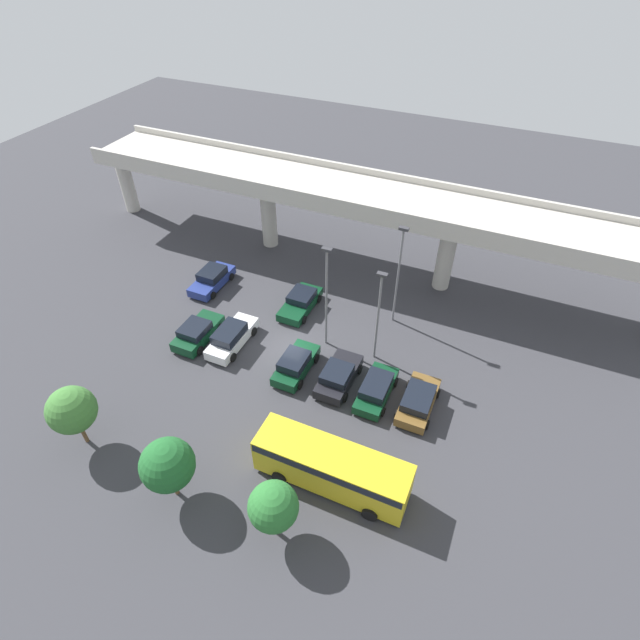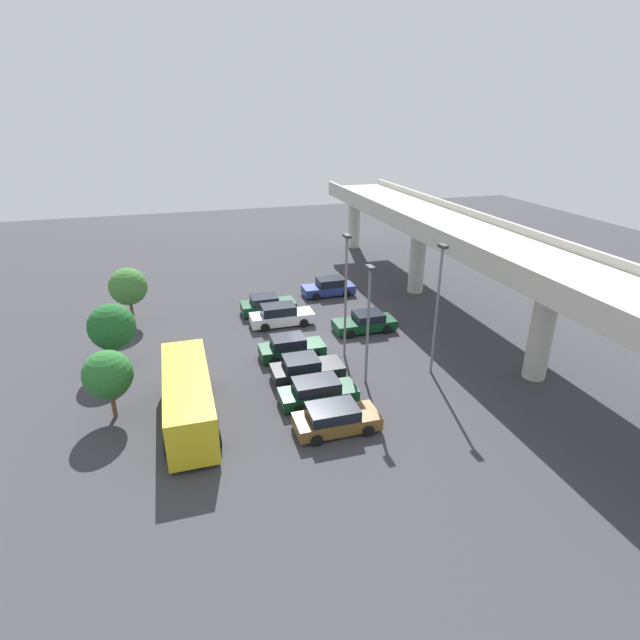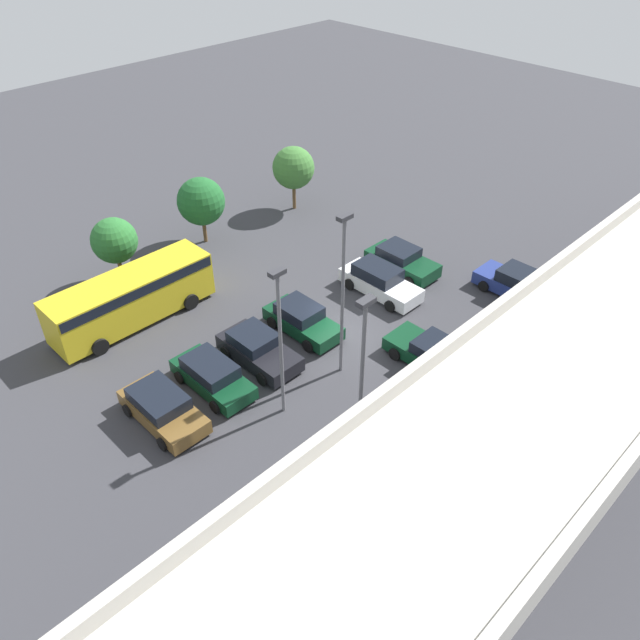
{
  "view_description": "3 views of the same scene",
  "coord_description": "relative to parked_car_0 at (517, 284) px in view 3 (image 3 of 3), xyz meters",
  "views": [
    {
      "loc": [
        12.59,
        -23.06,
        25.92
      ],
      "look_at": [
        1.24,
        2.57,
        1.38
      ],
      "focal_mm": 28.0,
      "sensor_mm": 36.0,
      "label": 1
    },
    {
      "loc": [
        30.63,
        -8.4,
        15.63
      ],
      "look_at": [
        -1.85,
        1.27,
        1.09
      ],
      "focal_mm": 28.0,
      "sensor_mm": 36.0,
      "label": 2
    },
    {
      "loc": [
        18.71,
        17.18,
        20.2
      ],
      "look_at": [
        2.04,
        0.41,
        2.25
      ],
      "focal_mm": 35.0,
      "sensor_mm": 36.0,
      "label": 3
    }
  ],
  "objects": [
    {
      "name": "parked_car_7",
      "position": [
        19.55,
        -5.8,
        -0.03
      ],
      "size": [
        2.21,
        4.44,
        1.44
      ],
      "rotation": [
        0.0,
        0.0,
        1.57
      ],
      "color": "brown",
      "rests_on": "ground_plane"
    },
    {
      "name": "parked_car_4",
      "position": [
        10.85,
        -6.09,
        -0.0
      ],
      "size": [
        2.1,
        4.34,
        1.54
      ],
      "rotation": [
        0.0,
        0.0,
        1.57
      ],
      "color": "#0C381E",
      "rests_on": "ground_plane"
    },
    {
      "name": "parked_car_3",
      "position": [
        8.17,
        0.31,
        -0.06
      ],
      "size": [
        2.24,
        4.63,
        1.42
      ],
      "rotation": [
        0.0,
        0.0,
        -1.57
      ],
      "color": "#0C381E",
      "rests_on": "ground_plane"
    },
    {
      "name": "tree_front_far_right",
      "position": [
        14.99,
        -16.96,
        1.92
      ],
      "size": [
        2.6,
        2.6,
        3.95
      ],
      "color": "brown",
      "rests_on": "ground_plane"
    },
    {
      "name": "tree_front_centre",
      "position": [
        8.82,
        -17.22,
        2.08
      ],
      "size": [
        2.96,
        2.96,
        4.29
      ],
      "color": "brown",
      "rests_on": "ground_plane"
    },
    {
      "name": "lamp_post_near_aisle",
      "position": [
        15.42,
        -2.48,
        3.68
      ],
      "size": [
        0.7,
        0.35,
        7.45
      ],
      "color": "slate",
      "rests_on": "ground_plane"
    },
    {
      "name": "parked_car_0",
      "position": [
        0.0,
        0.0,
        0.0
      ],
      "size": [
        2.17,
        4.6,
        1.57
      ],
      "rotation": [
        0.0,
        0.0,
        -1.57
      ],
      "color": "navy",
      "rests_on": "ground_plane"
    },
    {
      "name": "parked_car_1",
      "position": [
        2.71,
        -6.11,
        0.01
      ],
      "size": [
        2.23,
        4.36,
        1.54
      ],
      "rotation": [
        0.0,
        0.0,
        1.57
      ],
      "color": "#0C381E",
      "rests_on": "ground_plane"
    },
    {
      "name": "ground_plane",
      "position": [
        9.58,
        -4.39,
        -0.72
      ],
      "size": [
        105.42,
        105.42,
        0.0
      ],
      "primitive_type": "plane",
      "color": "#38383D"
    },
    {
      "name": "lamp_post_by_overpass",
      "position": [
        15.4,
        1.98,
        4.14
      ],
      "size": [
        0.7,
        0.35,
        8.34
      ],
      "color": "slate",
      "rests_on": "ground_plane"
    },
    {
      "name": "parked_car_6",
      "position": [
        16.73,
        -5.95,
        -0.03
      ],
      "size": [
        2.08,
        4.43,
        1.45
      ],
      "rotation": [
        0.0,
        0.0,
        1.57
      ],
      "color": "#0C381E",
      "rests_on": "ground_plane"
    },
    {
      "name": "parked_car_5",
      "position": [
        14.0,
        -5.9,
        -0.01
      ],
      "size": [
        2.23,
        4.41,
        1.52
      ],
      "rotation": [
        0.0,
        0.0,
        1.57
      ],
      "color": "black",
      "rests_on": "ground_plane"
    },
    {
      "name": "parked_car_2",
      "position": [
        5.33,
        -5.56,
        0.05
      ],
      "size": [
        2.07,
        4.86,
        1.65
      ],
      "rotation": [
        0.0,
        0.0,
        1.57
      ],
      "color": "silver",
      "rests_on": "ground_plane"
    },
    {
      "name": "highway_overpass",
      "position": [
        9.58,
        7.87,
        5.64
      ],
      "size": [
        50.59,
        6.35,
        7.85
      ],
      "color": "#BCB7AD",
      "rests_on": "ground_plane"
    },
    {
      "name": "shuttle_bus",
      "position": [
        16.51,
        -13.04,
        0.91
      ],
      "size": [
        8.82,
        2.71,
        2.73
      ],
      "rotation": [
        0.0,
        0.0,
        3.14
      ],
      "color": "gold",
      "rests_on": "ground_plane"
    },
    {
      "name": "lamp_post_mid_lot",
      "position": [
        11.63,
        -2.55,
        4.16
      ],
      "size": [
        0.7,
        0.35,
        8.37
      ],
      "color": "slate",
      "rests_on": "ground_plane"
    },
    {
      "name": "tree_front_left",
      "position": [
        1.63,
        -16.58,
        2.27
      ],
      "size": [
        2.85,
        2.85,
        4.43
      ],
      "color": "brown",
      "rests_on": "ground_plane"
    }
  ]
}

